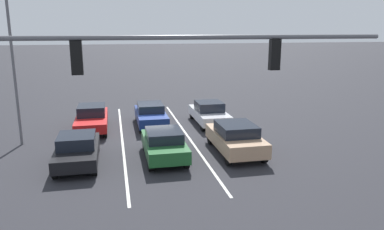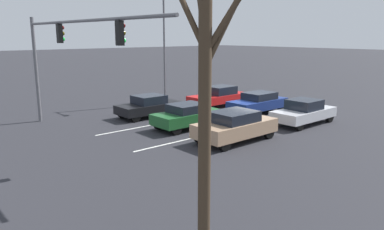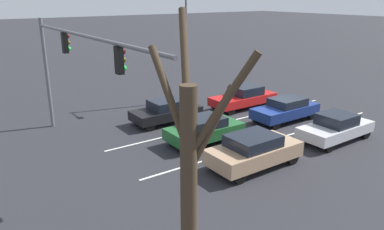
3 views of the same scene
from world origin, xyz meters
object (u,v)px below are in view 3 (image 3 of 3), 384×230
Objects in this scene: car_black_rightlane_front at (166,111)px; car_silver_leftlane_second at (336,127)px; car_navy_midlane_second at (286,109)px; car_red_rightlane_second at (244,97)px; bare_tree_near at (190,215)px; car_darkgreen_midlane_front at (204,129)px; car_tan_leftlane_front at (254,150)px; traffic_signal_gantry at (69,56)px; street_lamp_right_shoulder at (187,32)px.

car_silver_leftlane_second is at bearing -143.07° from car_black_rightlane_front.
car_red_rightlane_second is (3.57, 0.14, -0.00)m from car_navy_midlane_second.
bare_tree_near is (-9.67, 13.78, 2.82)m from car_navy_midlane_second.
car_silver_leftlane_second is (-3.71, -5.84, -0.00)m from car_darkgreen_midlane_front.
car_black_rightlane_front is at bearing -0.12° from car_tan_leftlane_front.
car_tan_leftlane_front is at bearing 120.22° from car_navy_midlane_second.
car_darkgreen_midlane_front is 7.48m from traffic_signal_gantry.
car_silver_leftlane_second is at bearing -122.45° from car_darkgreen_midlane_front.
car_silver_leftlane_second is 13.82m from traffic_signal_gantry.
bare_tree_near is (-9.68, 7.62, 2.83)m from car_darkgreen_midlane_front.
car_darkgreen_midlane_front is 0.96× the size of car_black_rightlane_front.
car_tan_leftlane_front is 0.99× the size of car_navy_midlane_second.
street_lamp_right_shoulder is at bearing -34.26° from bare_tree_near.
car_silver_leftlane_second is 0.32× the size of traffic_signal_gantry.
traffic_signal_gantry is (-1.18, 5.82, 3.97)m from car_black_rightlane_front.
street_lamp_right_shoulder is at bearing -50.18° from car_black_rightlane_front.
car_silver_leftlane_second reaches higher than car_darkgreen_midlane_front.
traffic_signal_gantry reaches higher than car_tan_leftlane_front.
car_darkgreen_midlane_front is 0.92× the size of car_navy_midlane_second.
car_tan_leftlane_front is 9.28m from car_red_rightlane_second.
car_darkgreen_midlane_front is at bearing 89.98° from car_navy_midlane_second.
car_red_rightlane_second is 0.66× the size of bare_tree_near.
car_darkgreen_midlane_front is 0.30× the size of traffic_signal_gantry.
street_lamp_right_shoulder is (6.95, -3.71, 4.21)m from car_darkgreen_midlane_front.
car_red_rightlane_second is at bearing -59.34° from car_darkgreen_midlane_front.
street_lamp_right_shoulder is 20.17m from bare_tree_near.
car_red_rightlane_second reaches higher than car_navy_midlane_second.
car_darkgreen_midlane_front is at bearing 151.91° from street_lamp_right_shoulder.
traffic_signal_gantry reaches higher than car_red_rightlane_second.
car_black_rightlane_front is (3.93, -0.09, -0.03)m from car_darkgreen_midlane_front.
car_black_rightlane_front is 0.31× the size of traffic_signal_gantry.
car_tan_leftlane_front is at bearing 179.88° from car_black_rightlane_front.
bare_tree_near is (-5.97, 13.45, 2.84)m from car_silver_leftlane_second.
car_navy_midlane_second is (-3.94, -6.08, 0.04)m from car_black_rightlane_front.
car_red_rightlane_second is at bearing -39.87° from car_tan_leftlane_front.
bare_tree_near is at bearing 113.91° from car_silver_leftlane_second.
car_navy_midlane_second is at bearing -90.02° from car_darkgreen_midlane_front.
car_red_rightlane_second is 12.42m from traffic_signal_gantry.
car_tan_leftlane_front reaches higher than car_red_rightlane_second.
car_silver_leftlane_second reaches higher than car_black_rightlane_front.
street_lamp_right_shoulder reaches higher than car_red_rightlane_second.
traffic_signal_gantry is at bearing 101.48° from car_black_rightlane_front.
car_darkgreen_midlane_front is 12.64m from bare_tree_near.
bare_tree_near reaches higher than car_black_rightlane_front.
street_lamp_right_shoulder is 1.22× the size of bare_tree_near.
car_tan_leftlane_front is 0.61× the size of bare_tree_near.
car_red_rightlane_second is at bearing -45.84° from bare_tree_near.
car_navy_midlane_second is 3.72m from car_silver_leftlane_second.
car_darkgreen_midlane_front is 0.57× the size of bare_tree_near.
street_lamp_right_shoulder is at bearing 19.45° from car_navy_midlane_second.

